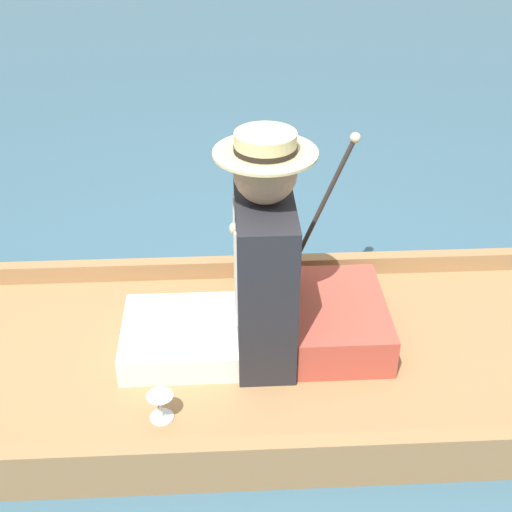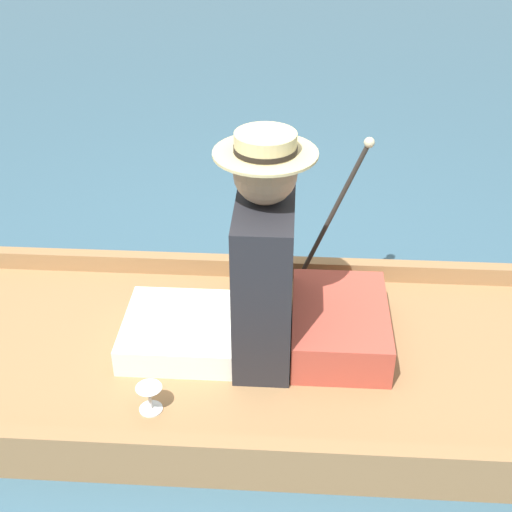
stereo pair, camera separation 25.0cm
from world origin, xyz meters
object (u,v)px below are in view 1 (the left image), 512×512
Objects in this scene: seated_person at (246,274)px; teddy_bear at (251,252)px; walking_cane at (326,198)px; wine_glass at (160,402)px.

seated_person is 0.41m from teddy_bear.
walking_cane is at bearing -41.70° from seated_person.
wine_glass is at bearing 137.87° from seated_person.
wine_glass is at bearing 140.70° from walking_cane.
seated_person is 0.55m from wine_glass.
wine_glass is (-0.38, 0.31, -0.26)m from seated_person.
wine_glass is 0.15× the size of walking_cane.
teddy_bear reaches higher than wine_glass.
walking_cane is at bearing -80.57° from teddy_bear.
seated_person is 8.61× the size of wine_glass.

